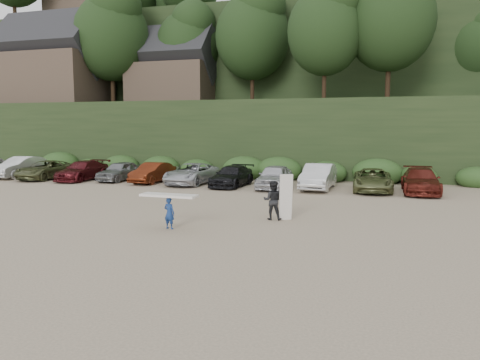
% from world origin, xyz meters
% --- Properties ---
extents(ground, '(120.00, 120.00, 0.00)m').
position_xyz_m(ground, '(0.00, 0.00, 0.00)').
color(ground, tan).
rests_on(ground, ground).
extents(hillside_backdrop, '(90.00, 41.50, 28.00)m').
position_xyz_m(hillside_backdrop, '(-0.26, 35.93, 11.22)').
color(hillside_backdrop, black).
rests_on(hillside_backdrop, ground).
extents(parked_cars, '(34.30, 5.80, 1.61)m').
position_xyz_m(parked_cars, '(-5.18, 10.03, 0.73)').
color(parked_cars, '#ABABB0').
rests_on(parked_cars, ground).
extents(child_surfer, '(2.32, 0.71, 1.38)m').
position_xyz_m(child_surfer, '(0.39, -2.97, 0.94)').
color(child_surfer, navy).
rests_on(child_surfer, ground).
extents(adult_surfer, '(1.32, 0.73, 2.00)m').
position_xyz_m(adult_surfer, '(3.92, -0.01, 0.86)').
color(adult_surfer, black).
rests_on(adult_surfer, ground).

